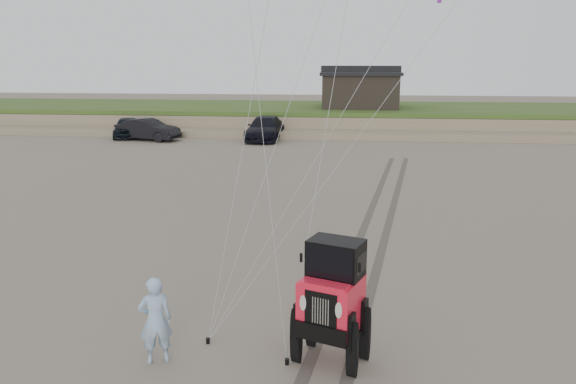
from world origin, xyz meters
name	(u,v)px	position (x,y,z in m)	size (l,w,h in m)	color
ground	(287,357)	(0.00, 0.00, 0.00)	(160.00, 160.00, 0.00)	#6B6054
dune_ridge	(335,117)	(0.00, 37.50, 0.82)	(160.00, 14.25, 1.73)	#7A6B54
cabin	(360,89)	(2.00, 37.00, 3.24)	(6.40, 5.40, 3.35)	black
truck_a	(127,127)	(-15.06, 29.76, 0.73)	(1.73, 4.31, 1.47)	black
truck_b	(148,130)	(-12.99, 28.44, 0.76)	(1.61, 4.61, 1.52)	black
truck_c	(265,128)	(-4.79, 29.58, 0.81)	(2.27, 5.59, 1.62)	black
jeep	(331,315)	(0.85, -0.07, 0.96)	(2.23, 5.16, 1.92)	red
man	(155,320)	(-2.46, -0.44, 0.87)	(0.63, 0.41, 1.73)	#87AFD1
stake_main	(208,341)	(-1.67, 0.35, 0.06)	(0.08, 0.08, 0.12)	black
stake_aux	(287,362)	(0.03, -0.28, 0.06)	(0.08, 0.08, 0.12)	black
tire_tracks	(373,235)	(2.00, 8.00, 0.00)	(5.22, 29.74, 0.01)	#4C443D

